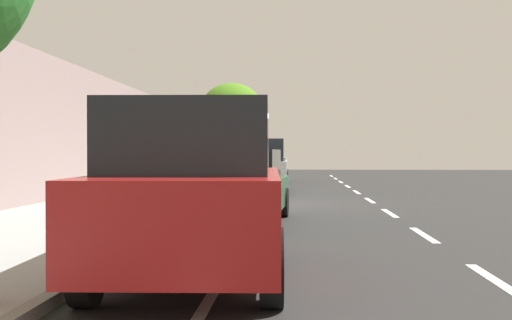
{
  "coord_description": "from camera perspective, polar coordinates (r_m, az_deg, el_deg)",
  "views": [
    {
      "loc": [
        -0.68,
        18.84,
        1.46
      ],
      "look_at": [
        0.44,
        -0.2,
        1.24
      ],
      "focal_mm": 46.39,
      "sensor_mm": 36.0,
      "label": 1
    }
  ],
  "objects": [
    {
      "name": "pedestrian_on_phone",
      "position": [
        31.45,
        -4.91,
        -0.04
      ],
      "size": [
        0.53,
        0.41,
        1.69
      ],
      "color": "black",
      "rests_on": "sidewalk"
    },
    {
      "name": "lane_stripe_bike_edge",
      "position": [
        18.91,
        0.78,
        -3.76
      ],
      "size": [
        0.12,
        46.92,
        0.01
      ],
      "primitive_type": "cube",
      "color": "white",
      "rests_on": "ground"
    },
    {
      "name": "building_facade",
      "position": [
        20.1,
        -17.0,
        2.39
      ],
      "size": [
        0.5,
        46.92,
        4.16
      ],
      "primitive_type": "cube",
      "color": "gray",
      "rests_on": "ground"
    },
    {
      "name": "parked_sedan_green_mid",
      "position": [
        13.67,
        -1.44,
        -2.31
      ],
      "size": [
        2.02,
        4.49,
        1.52
      ],
      "color": "#1E512D",
      "rests_on": "ground"
    },
    {
      "name": "parked_sedan_dark_blue_nearest",
      "position": [
        32.9,
        0.93,
        -0.58
      ],
      "size": [
        1.86,
        4.41,
        1.52
      ],
      "color": "navy",
      "rests_on": "ground"
    },
    {
      "name": "sidewalk",
      "position": [
        19.43,
        -10.26,
        -3.48
      ],
      "size": [
        4.34,
        46.92,
        0.13
      ],
      "primitive_type": "cube",
      "color": "#969B97",
      "rests_on": "ground"
    },
    {
      "name": "curb_edge",
      "position": [
        19.03,
        -3.65,
        -3.56
      ],
      "size": [
        0.16,
        46.92,
        0.13
      ],
      "primitive_type": "cube",
      "color": "gray",
      "rests_on": "ground"
    },
    {
      "name": "bicycle_at_curb",
      "position": [
        20.14,
        -1.93,
        -2.46
      ],
      "size": [
        1.6,
        0.76,
        0.74
      ],
      "color": "black",
      "rests_on": "ground"
    },
    {
      "name": "parked_suv_red_far",
      "position": [
        7.68,
        -5.19,
        -2.58
      ],
      "size": [
        2.1,
        4.76,
        1.99
      ],
      "color": "maroon",
      "rests_on": "ground"
    },
    {
      "name": "street_tree_near_cyclist",
      "position": [
        33.51,
        -2.12,
        4.35
      ],
      "size": [
        3.09,
        3.09,
        4.85
      ],
      "color": "#483C24",
      "rests_on": "sidewalk"
    },
    {
      "name": "lane_stripe_centre",
      "position": [
        20.38,
        9.78,
        -3.45
      ],
      "size": [
        0.14,
        44.2,
        0.01
      ],
      "color": "white",
      "rests_on": "ground"
    },
    {
      "name": "cyclist_with_backpack",
      "position": [
        20.57,
        -2.43,
        -0.58
      ],
      "size": [
        0.52,
        0.55,
        1.67
      ],
      "color": "#C6B284",
      "rests_on": "ground"
    },
    {
      "name": "ground",
      "position": [
        18.9,
        1.29,
        -3.77
      ],
      "size": [
        75.07,
        75.07,
        0.0
      ],
      "primitive_type": "plane",
      "color": "#282828"
    },
    {
      "name": "parked_pickup_silver_second",
      "position": [
        24.7,
        0.42,
        -0.64
      ],
      "size": [
        2.05,
        5.31,
        1.95
      ],
      "color": "#B7BABF",
      "rests_on": "ground"
    }
  ]
}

